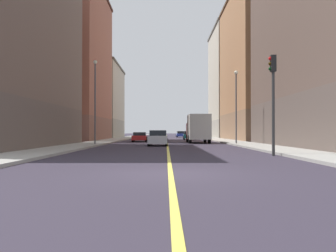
{
  "coord_description": "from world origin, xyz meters",
  "views": [
    {
      "loc": [
        -0.15,
        -11.52,
        1.34
      ],
      "look_at": [
        0.09,
        30.84,
        1.92
      ],
      "focal_mm": 39.46,
      "sensor_mm": 36.0,
      "label": 1
    }
  ],
  "objects_px": {
    "building_right_distant": "(97,102)",
    "car_blue": "(181,134)",
    "building_left_far": "(234,84)",
    "car_silver": "(158,138)",
    "building_left_near": "(334,4)",
    "car_red": "(140,137)",
    "street_lamp_left_near": "(236,99)",
    "traffic_light_left_near": "(273,90)",
    "car_white": "(159,136)",
    "street_lamp_right_near": "(95,94)",
    "car_teal": "(189,136)",
    "box_truck": "(198,128)",
    "building_left_mid": "(260,67)",
    "building_right_midblock": "(73,64)"
  },
  "relations": [
    {
      "from": "box_truck",
      "to": "car_silver",
      "type": "bearing_deg",
      "value": -119.65
    },
    {
      "from": "traffic_light_left_near",
      "to": "car_white",
      "type": "distance_m",
      "value": 38.12
    },
    {
      "from": "car_white",
      "to": "car_red",
      "type": "distance_m",
      "value": 10.42
    },
    {
      "from": "building_left_far",
      "to": "box_truck",
      "type": "relative_size",
      "value": 3.08
    },
    {
      "from": "car_red",
      "to": "car_blue",
      "type": "distance_m",
      "value": 32.72
    },
    {
      "from": "car_teal",
      "to": "car_blue",
      "type": "bearing_deg",
      "value": 91.23
    },
    {
      "from": "street_lamp_right_near",
      "to": "car_silver",
      "type": "bearing_deg",
      "value": -2.23
    },
    {
      "from": "street_lamp_right_near",
      "to": "car_blue",
      "type": "relative_size",
      "value": 1.78
    },
    {
      "from": "building_left_mid",
      "to": "building_left_far",
      "type": "relative_size",
      "value": 0.99
    },
    {
      "from": "building_left_mid",
      "to": "car_silver",
      "type": "height_order",
      "value": "building_left_mid"
    },
    {
      "from": "building_right_distant",
      "to": "street_lamp_right_near",
      "type": "bearing_deg",
      "value": -79.77
    },
    {
      "from": "building_left_mid",
      "to": "building_left_far",
      "type": "height_order",
      "value": "building_left_far"
    },
    {
      "from": "building_right_distant",
      "to": "car_blue",
      "type": "xyz_separation_m",
      "value": [
        16.5,
        7.77,
        -6.36
      ]
    },
    {
      "from": "traffic_light_left_near",
      "to": "car_white",
      "type": "xyz_separation_m",
      "value": [
        -6.84,
        37.38,
        -2.94
      ]
    },
    {
      "from": "building_left_near",
      "to": "building_left_mid",
      "type": "relative_size",
      "value": 1.09
    },
    {
      "from": "car_teal",
      "to": "box_truck",
      "type": "distance_m",
      "value": 17.55
    },
    {
      "from": "car_red",
      "to": "car_white",
      "type": "bearing_deg",
      "value": 77.3
    },
    {
      "from": "building_left_near",
      "to": "building_left_mid",
      "type": "bearing_deg",
      "value": 90.0
    },
    {
      "from": "traffic_light_left_near",
      "to": "car_teal",
      "type": "height_order",
      "value": "traffic_light_left_near"
    },
    {
      "from": "building_left_mid",
      "to": "building_right_midblock",
      "type": "height_order",
      "value": "building_right_midblock"
    },
    {
      "from": "building_left_far",
      "to": "car_silver",
      "type": "relative_size",
      "value": 5.3
    },
    {
      "from": "building_right_midblock",
      "to": "street_lamp_left_near",
      "type": "distance_m",
      "value": 26.92
    },
    {
      "from": "box_truck",
      "to": "building_right_distant",
      "type": "bearing_deg",
      "value": 119.25
    },
    {
      "from": "building_right_distant",
      "to": "box_truck",
      "type": "relative_size",
      "value": 2.59
    },
    {
      "from": "car_white",
      "to": "street_lamp_left_near",
      "type": "bearing_deg",
      "value": -70.02
    },
    {
      "from": "street_lamp_left_near",
      "to": "street_lamp_right_near",
      "type": "distance_m",
      "value": 13.44
    },
    {
      "from": "building_left_mid",
      "to": "street_lamp_right_near",
      "type": "height_order",
      "value": "building_left_mid"
    },
    {
      "from": "building_right_distant",
      "to": "street_lamp_left_near",
      "type": "distance_m",
      "value": 41.07
    },
    {
      "from": "car_silver",
      "to": "car_white",
      "type": "relative_size",
      "value": 0.9
    },
    {
      "from": "box_truck",
      "to": "building_right_midblock",
      "type": "bearing_deg",
      "value": 146.52
    },
    {
      "from": "building_left_near",
      "to": "car_red",
      "type": "xyz_separation_m",
      "value": [
        -16.91,
        17.56,
        -10.99
      ]
    },
    {
      "from": "building_left_near",
      "to": "street_lamp_left_near",
      "type": "bearing_deg",
      "value": 137.85
    },
    {
      "from": "car_red",
      "to": "building_left_near",
      "type": "bearing_deg",
      "value": -46.09
    },
    {
      "from": "car_white",
      "to": "car_teal",
      "type": "height_order",
      "value": "car_teal"
    },
    {
      "from": "building_right_midblock",
      "to": "car_teal",
      "type": "height_order",
      "value": "building_right_midblock"
    },
    {
      "from": "car_teal",
      "to": "car_white",
      "type": "bearing_deg",
      "value": -162.32
    },
    {
      "from": "building_right_distant",
      "to": "car_blue",
      "type": "height_order",
      "value": "building_right_distant"
    },
    {
      "from": "traffic_light_left_near",
      "to": "box_truck",
      "type": "xyz_separation_m",
      "value": [
        -2.19,
        21.37,
        -1.92
      ]
    },
    {
      "from": "building_left_mid",
      "to": "traffic_light_left_near",
      "type": "bearing_deg",
      "value": -103.16
    },
    {
      "from": "traffic_light_left_near",
      "to": "car_white",
      "type": "bearing_deg",
      "value": 100.37
    },
    {
      "from": "building_left_far",
      "to": "car_silver",
      "type": "height_order",
      "value": "building_left_far"
    },
    {
      "from": "street_lamp_right_near",
      "to": "car_white",
      "type": "relative_size",
      "value": 1.73
    },
    {
      "from": "building_left_near",
      "to": "building_right_distant",
      "type": "relative_size",
      "value": 1.29
    },
    {
      "from": "building_left_near",
      "to": "building_right_distant",
      "type": "bearing_deg",
      "value": 122.68
    },
    {
      "from": "street_lamp_left_near",
      "to": "car_silver",
      "type": "relative_size",
      "value": 1.75
    },
    {
      "from": "building_left_near",
      "to": "building_right_distant",
      "type": "xyz_separation_m",
      "value": [
        -26.85,
        41.85,
        -4.58
      ]
    },
    {
      "from": "car_white",
      "to": "car_teal",
      "type": "bearing_deg",
      "value": 17.68
    },
    {
      "from": "car_white",
      "to": "box_truck",
      "type": "bearing_deg",
      "value": -73.8
    },
    {
      "from": "building_right_distant",
      "to": "car_red",
      "type": "height_order",
      "value": "building_right_distant"
    },
    {
      "from": "car_silver",
      "to": "car_teal",
      "type": "height_order",
      "value": "car_silver"
    }
  ]
}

